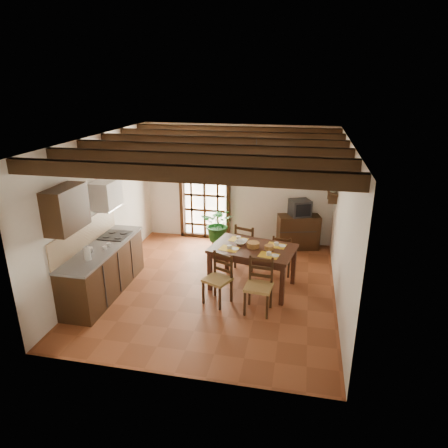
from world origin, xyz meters
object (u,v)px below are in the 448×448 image
(chair_far_right, at_px, (282,261))
(potted_plant, at_px, (219,225))
(pendant_lamp, at_px, (255,180))
(chair_far_left, at_px, (247,254))
(chair_near_right, at_px, (258,296))
(crt_tv, at_px, (300,208))
(sideboard, at_px, (298,232))
(dining_table, at_px, (253,252))
(kitchen_counter, at_px, (104,269))
(chair_near_left, at_px, (218,288))

(chair_far_right, relative_size, potted_plant, 0.39)
(pendant_lamp, bearing_deg, chair_far_left, 106.82)
(chair_near_right, xyz_separation_m, crt_tv, (0.57, 2.90, 0.69))
(crt_tv, bearing_deg, sideboard, 65.68)
(dining_table, bearing_deg, pendant_lamp, 101.25)
(kitchen_counter, relative_size, potted_plant, 1.03)
(chair_near_left, height_order, sideboard, chair_near_left)
(kitchen_counter, relative_size, sideboard, 2.38)
(chair_near_left, distance_m, potted_plant, 2.46)
(dining_table, xyz_separation_m, chair_near_right, (0.22, -0.83, -0.42))
(chair_far_left, height_order, crt_tv, crt_tv)
(kitchen_counter, bearing_deg, dining_table, 15.88)
(chair_near_right, bearing_deg, sideboard, 83.48)
(chair_near_left, xyz_separation_m, potted_plant, (-0.50, 2.39, 0.28))
(chair_far_left, bearing_deg, kitchen_counter, 51.39)
(kitchen_counter, bearing_deg, chair_far_left, 33.16)
(chair_near_right, bearing_deg, chair_far_left, 109.47)
(crt_tv, bearing_deg, chair_near_right, -125.54)
(potted_plant, bearing_deg, pendant_lamp, -57.41)
(dining_table, bearing_deg, chair_near_left, -115.82)
(potted_plant, relative_size, pendant_lamp, 2.59)
(chair_near_left, relative_size, chair_near_right, 0.96)
(kitchen_counter, relative_size, dining_table, 1.34)
(kitchen_counter, height_order, dining_table, kitchen_counter)
(kitchen_counter, distance_m, chair_far_right, 3.50)
(dining_table, bearing_deg, chair_far_right, 63.99)
(chair_near_right, xyz_separation_m, potted_plant, (-1.24, 2.54, 0.27))
(chair_far_left, xyz_separation_m, crt_tv, (1.01, 1.23, 0.69))
(chair_near_left, height_order, chair_far_right, chair_near_left)
(crt_tv, distance_m, potted_plant, 1.90)
(sideboard, distance_m, crt_tv, 0.59)
(crt_tv, xyz_separation_m, potted_plant, (-1.82, -0.36, -0.42))
(kitchen_counter, height_order, sideboard, kitchen_counter)
(chair_near_right, bearing_deg, pendant_lamp, 107.84)
(kitchen_counter, distance_m, sideboard, 4.46)
(dining_table, bearing_deg, potted_plant, 132.29)
(chair_near_left, bearing_deg, sideboard, 88.72)
(kitchen_counter, xyz_separation_m, pendant_lamp, (2.65, 0.86, 1.60))
(kitchen_counter, bearing_deg, pendant_lamp, 17.86)
(dining_table, relative_size, chair_near_left, 1.83)
(chair_near_right, bearing_deg, dining_table, 109.36)
(chair_near_right, height_order, sideboard, chair_near_right)
(dining_table, xyz_separation_m, chair_far_right, (0.52, 0.69, -0.45))
(dining_table, relative_size, chair_near_right, 1.75)
(sideboard, relative_size, potted_plant, 0.43)
(sideboard, distance_m, potted_plant, 1.86)
(crt_tv, bearing_deg, potted_plant, 166.95)
(chair_near_left, height_order, chair_far_left, chair_far_left)
(sideboard, bearing_deg, dining_table, -125.83)
(chair_near_left, relative_size, chair_far_left, 0.94)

